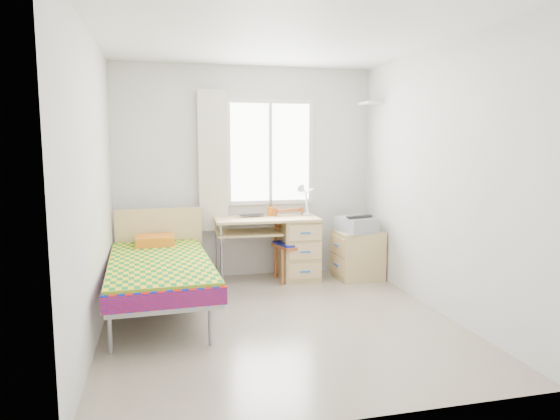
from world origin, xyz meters
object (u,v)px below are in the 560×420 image
at_px(bed, 160,267).
at_px(chair, 292,239).
at_px(cabinet, 358,255).
at_px(printer, 356,224).
at_px(desk, 293,245).

bearing_deg(bed, chair, 23.78).
height_order(bed, chair, bed).
height_order(cabinet, printer, printer).
bearing_deg(bed, printer, 12.46).
distance_m(bed, desk, 1.79).
height_order(bed, cabinet, bed).
relative_size(bed, cabinet, 3.61).
xyz_separation_m(bed, cabinet, (2.38, 0.64, -0.14)).
bearing_deg(printer, cabinet, 19.50).
distance_m(desk, printer, 0.81).
relative_size(desk, printer, 2.46).
relative_size(bed, chair, 2.39).
distance_m(bed, printer, 2.44).
bearing_deg(chair, cabinet, -24.18).
distance_m(chair, cabinet, 0.84).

